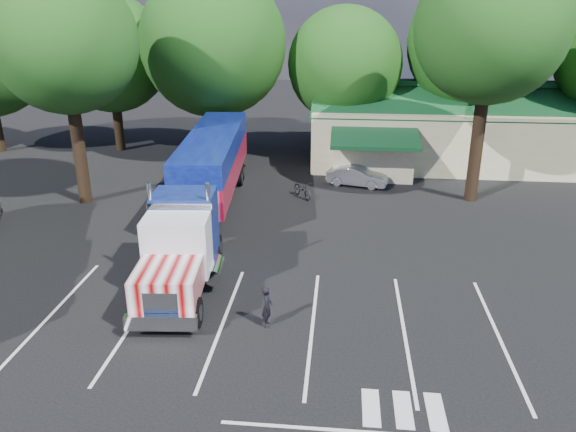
# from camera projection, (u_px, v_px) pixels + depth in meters

# --- Properties ---
(ground) EXTENTS (120.00, 120.00, 0.00)m
(ground) POSITION_uv_depth(u_px,v_px,m) (250.00, 253.00, 25.63)
(ground) COLOR black
(ground) RESTS_ON ground
(event_hall) EXTENTS (24.20, 14.12, 5.55)m
(event_hall) POSITION_uv_depth(u_px,v_px,m) (479.00, 129.00, 40.12)
(event_hall) COLOR beige
(event_hall) RESTS_ON ground
(tree_row_b) EXTENTS (8.40, 8.40, 11.35)m
(tree_row_b) POSITION_uv_depth(u_px,v_px,m) (111.00, 54.00, 40.81)
(tree_row_b) COLOR black
(tree_row_b) RESTS_ON ground
(tree_row_c) EXTENTS (10.00, 10.00, 13.05)m
(tree_row_c) POSITION_uv_depth(u_px,v_px,m) (213.00, 43.00, 38.26)
(tree_row_c) COLOR black
(tree_row_c) RESTS_ON ground
(tree_row_d) EXTENTS (8.00, 8.00, 10.60)m
(tree_row_d) POSITION_uv_depth(u_px,v_px,m) (345.00, 65.00, 39.16)
(tree_row_d) COLOR black
(tree_row_d) RESTS_ON ground
(tree_row_e) EXTENTS (9.60, 9.60, 12.90)m
(tree_row_e) POSITION_uv_depth(u_px,v_px,m) (478.00, 43.00, 38.25)
(tree_row_e) COLOR black
(tree_row_e) RESTS_ON ground
(tree_near_left) EXTENTS (7.60, 7.60, 12.65)m
(tree_near_left) POSITION_uv_depth(u_px,v_px,m) (64.00, 41.00, 29.01)
(tree_near_left) COLOR black
(tree_near_left) RESTS_ON ground
(tree_near_right) EXTENTS (8.00, 8.00, 13.50)m
(tree_near_right) POSITION_uv_depth(u_px,v_px,m) (491.00, 28.00, 29.07)
(tree_near_right) COLOR black
(tree_near_right) RESTS_ON ground
(semi_truck) EXTENTS (4.37, 20.37, 4.24)m
(semi_truck) POSITION_uv_depth(u_px,v_px,m) (207.00, 177.00, 28.50)
(semi_truck) COLOR black
(semi_truck) RESTS_ON ground
(woman) EXTENTS (0.37, 0.55, 1.50)m
(woman) POSITION_uv_depth(u_px,v_px,m) (267.00, 307.00, 19.64)
(woman) COLOR black
(woman) RESTS_ON ground
(bicycle) EXTENTS (1.59, 1.95, 1.00)m
(bicycle) POSITION_uv_depth(u_px,v_px,m) (303.00, 189.00, 32.72)
(bicycle) COLOR black
(bicycle) RESTS_ON ground
(silver_sedan) EXTENTS (3.91, 2.18, 1.22)m
(silver_sedan) POSITION_uv_depth(u_px,v_px,m) (357.00, 176.00, 34.71)
(silver_sedan) COLOR #B5B7BE
(silver_sedan) RESTS_ON ground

